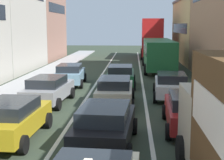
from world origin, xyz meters
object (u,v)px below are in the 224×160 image
at_px(sedan_centre_lane_second, 105,124).
at_px(bus_mid_queue_primary, 158,52).
at_px(hatchback_centre_lane_third, 115,90).
at_px(sedan_left_lane_third, 49,89).
at_px(bus_far_queue_secondary, 151,36).
at_px(wagon_left_lane_second, 12,118).
at_px(sedan_right_lane_behind_truck, 190,110).
at_px(coupe_centre_lane_fourth, 121,75).
at_px(wagon_right_lane_far, 171,85).
at_px(sedan_left_lane_fourth, 70,74).

height_order(sedan_centre_lane_second, bus_mid_queue_primary, bus_mid_queue_primary).
distance_m(hatchback_centre_lane_third, bus_mid_queue_primary, 14.81).
height_order(hatchback_centre_lane_third, bus_mid_queue_primary, bus_mid_queue_primary).
relative_size(hatchback_centre_lane_third, bus_mid_queue_primary, 0.41).
distance_m(sedan_left_lane_third, bus_far_queue_secondary, 28.37).
height_order(sedan_centre_lane_second, sedan_left_lane_third, same).
bearing_deg(bus_mid_queue_primary, sedan_left_lane_third, 154.56).
xyz_separation_m(bus_mid_queue_primary, bus_far_queue_secondary, (0.02, 13.13, 1.07)).
distance_m(wagon_left_lane_second, hatchback_centre_lane_third, 6.75).
bearing_deg(bus_far_queue_secondary, hatchback_centre_lane_third, 174.37).
xyz_separation_m(sedan_right_lane_behind_truck, bus_far_queue_secondary, (0.06, 31.66, 2.03)).
xyz_separation_m(coupe_centre_lane_fourth, sedan_right_lane_behind_truck, (3.17, -9.73, 0.00)).
height_order(coupe_centre_lane_fourth, sedan_right_lane_behind_truck, same).
relative_size(bus_mid_queue_primary, bus_far_queue_secondary, 1.00).
bearing_deg(wagon_left_lane_second, bus_mid_queue_primary, -16.92).
xyz_separation_m(hatchback_centre_lane_third, sedan_right_lane_behind_truck, (3.26, -4.12, 0.00)).
bearing_deg(bus_mid_queue_primary, bus_far_queue_secondary, 0.18).
bearing_deg(sedan_centre_lane_second, sedan_left_lane_third, 33.09).
distance_m(wagon_left_lane_second, wagon_right_lane_far, 10.20).
bearing_deg(bus_mid_queue_primary, sedan_right_lane_behind_truck, -179.83).
xyz_separation_m(wagon_left_lane_second, wagon_right_lane_far, (6.67, 7.72, 0.00)).
relative_size(sedan_centre_lane_second, hatchback_centre_lane_third, 1.02).
distance_m(hatchback_centre_lane_third, sedan_left_lane_fourth, 7.01).
bearing_deg(wagon_left_lane_second, hatchback_centre_lane_third, -29.57).
height_order(sedan_right_lane_behind_truck, wagon_right_lane_far, same).
distance_m(coupe_centre_lane_fourth, bus_mid_queue_primary, 9.42).
bearing_deg(bus_far_queue_secondary, wagon_right_lane_far, -179.11).
relative_size(hatchback_centre_lane_third, wagon_right_lane_far, 0.98).
distance_m(sedan_left_lane_fourth, wagon_right_lane_far, 7.86).
distance_m(wagon_left_lane_second, sedan_right_lane_behind_truck, 6.96).
xyz_separation_m(coupe_centre_lane_fourth, wagon_right_lane_far, (3.07, -3.66, 0.00)).
relative_size(sedan_left_lane_third, sedan_left_lane_fourth, 1.00).
relative_size(sedan_centre_lane_second, bus_far_queue_secondary, 0.42).
relative_size(coupe_centre_lane_fourth, bus_mid_queue_primary, 0.41).
bearing_deg(coupe_centre_lane_fourth, wagon_left_lane_second, 162.18).
bearing_deg(coupe_centre_lane_fourth, bus_mid_queue_primary, -20.29).
relative_size(wagon_right_lane_far, bus_far_queue_secondary, 0.42).
xyz_separation_m(wagon_left_lane_second, sedan_left_lane_third, (-0.10, 5.86, 0.00)).
height_order(sedan_centre_lane_second, hatchback_centre_lane_third, same).
distance_m(sedan_left_lane_third, bus_mid_queue_primary, 15.92).
distance_m(hatchback_centre_lane_third, coupe_centre_lane_fourth, 5.61).
height_order(wagon_right_lane_far, bus_far_queue_secondary, bus_far_queue_secondary).
distance_m(sedan_centre_lane_second, wagon_left_lane_second, 3.55).
distance_m(wagon_left_lane_second, sedan_left_lane_fourth, 11.81).
relative_size(coupe_centre_lane_fourth, bus_far_queue_secondary, 0.41).
relative_size(sedan_left_lane_third, bus_mid_queue_primary, 0.42).
xyz_separation_m(wagon_left_lane_second, bus_mid_queue_primary, (6.80, 20.18, 0.96)).
relative_size(coupe_centre_lane_fourth, wagon_right_lane_far, 0.98).
bearing_deg(wagon_right_lane_far, sedan_centre_lane_second, 162.05).
relative_size(sedan_right_lane_behind_truck, bus_mid_queue_primary, 0.42).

